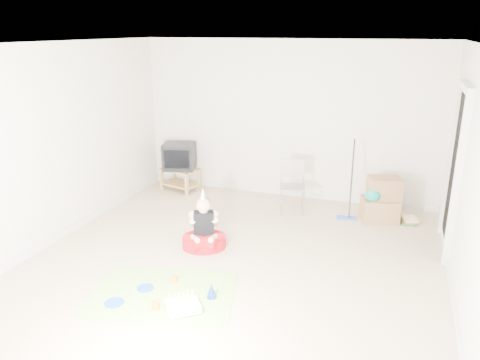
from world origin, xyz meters
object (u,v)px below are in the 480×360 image
(folding_chair, at_px, (292,187))
(cardboard_boxes, at_px, (381,200))
(seated_woman, at_px, (204,235))
(birthday_cake, at_px, (183,307))
(tv_stand, at_px, (180,177))
(crt_tv, at_px, (179,156))

(folding_chair, height_order, cardboard_boxes, folding_chair)
(folding_chair, height_order, seated_woman, folding_chair)
(seated_woman, xyz_separation_m, birthday_cake, (0.38, -1.42, -0.13))
(seated_woman, bearing_deg, tv_stand, 123.75)
(tv_stand, relative_size, crt_tv, 1.35)
(cardboard_boxes, bearing_deg, crt_tv, 176.03)
(cardboard_boxes, relative_size, seated_woman, 0.80)
(seated_woman, height_order, birthday_cake, seated_woman)
(folding_chair, xyz_separation_m, cardboard_boxes, (1.32, 0.13, -0.09))
(tv_stand, relative_size, folding_chair, 0.85)
(crt_tv, distance_m, folding_chair, 2.15)
(crt_tv, height_order, folding_chair, crt_tv)
(tv_stand, bearing_deg, seated_woman, -56.25)
(seated_woman, bearing_deg, cardboard_boxes, 39.03)
(seated_woman, distance_m, birthday_cake, 1.47)
(tv_stand, distance_m, birthday_cake, 3.78)
(folding_chair, bearing_deg, birthday_cake, -98.05)
(folding_chair, relative_size, birthday_cake, 1.95)
(folding_chair, relative_size, seated_woman, 1.02)
(folding_chair, relative_size, cardboard_boxes, 1.27)
(tv_stand, bearing_deg, birthday_cake, -63.49)
(seated_woman, bearing_deg, crt_tv, 123.75)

